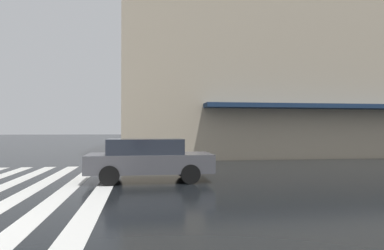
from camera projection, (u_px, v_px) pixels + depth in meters
haussmann_block_corner at (310, 35)px, 28.48m from camera, size 17.06×29.26×19.21m
car_dark_grey at (149, 158)px, 11.67m from camera, size 1.85×4.10×1.41m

